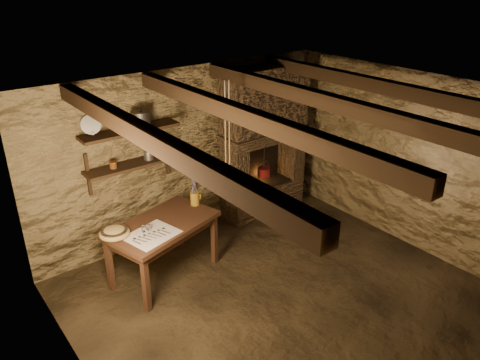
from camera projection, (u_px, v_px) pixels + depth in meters
floor at (277, 295)px, 5.60m from camera, size 4.50×4.50×0.00m
back_wall at (185, 153)px, 6.54m from camera, size 4.50×0.04×2.40m
front_wall at (452, 300)px, 3.66m from camera, size 4.50×0.04×2.40m
left_wall at (78, 283)px, 3.85m from camera, size 0.04×4.00×2.40m
right_wall at (404, 159)px, 6.35m from camera, size 0.04×4.00×2.40m
ceiling at (285, 98)px, 4.60m from camera, size 4.50×4.00×0.04m
beam_far_left at (149, 138)px, 3.81m from camera, size 0.14×3.95×0.16m
beam_mid_left at (245, 116)px, 4.36m from camera, size 0.14×3.95×0.16m
beam_mid_right at (320, 99)px, 4.92m from camera, size 0.14×3.95×0.16m
beam_far_right at (380, 86)px, 5.47m from camera, size 0.14×3.95×0.16m
shelf_lower at (134, 164)px, 5.92m from camera, size 1.25×0.30×0.04m
shelf_upper at (130, 131)px, 5.73m from camera, size 1.25×0.30×0.04m
hearth at (264, 138)px, 7.06m from camera, size 1.43×0.51×2.30m
work_table at (164, 248)px, 5.79m from camera, size 1.48×1.09×0.76m
linen_cloth at (152, 235)px, 5.39m from camera, size 0.66×0.58×0.01m
pewter_cutlery_row at (153, 235)px, 5.37m from camera, size 0.50×0.29×0.01m
drinking_glasses at (149, 227)px, 5.46m from camera, size 0.18×0.05×0.07m
stoneware_jug at (195, 192)px, 6.02m from camera, size 0.13×0.12×0.41m
wooden_bowl at (114, 233)px, 5.35m from camera, size 0.47×0.47×0.13m
iron_stockpot at (141, 120)px, 5.77m from camera, size 0.29×0.29×0.18m
tin_pan at (91, 125)px, 5.50m from camera, size 0.26×0.16×0.23m
small_kettle at (149, 155)px, 6.00m from camera, size 0.17×0.13×0.18m
rusty_tin at (113, 165)px, 5.74m from camera, size 0.09×0.09×0.09m
red_pot at (264, 171)px, 7.23m from camera, size 0.25×0.25×0.54m
hanging_ropes at (227, 129)px, 5.64m from camera, size 0.08×0.08×1.20m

